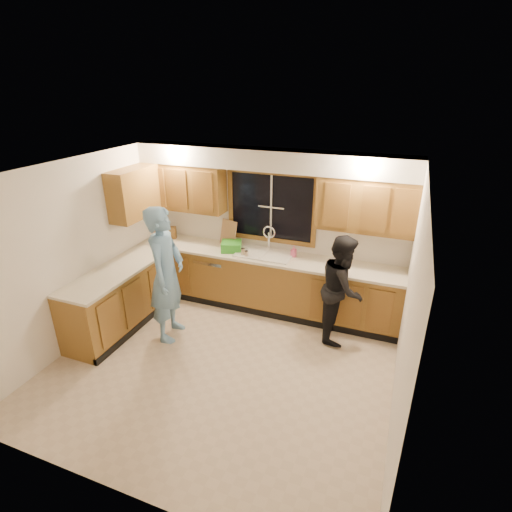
{
  "coord_description": "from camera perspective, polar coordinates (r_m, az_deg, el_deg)",
  "views": [
    {
      "loc": [
        1.91,
        -3.72,
        3.38
      ],
      "look_at": [
        0.23,
        0.65,
        1.32
      ],
      "focal_mm": 28.0,
      "sensor_mm": 36.0,
      "label": 1
    }
  ],
  "objects": [
    {
      "name": "man",
      "position": [
        5.57,
        -12.67,
        -2.6
      ],
      "size": [
        0.58,
        0.77,
        1.93
      ],
      "primitive_type": "imported",
      "rotation": [
        0.0,
        0.0,
        1.75
      ],
      "color": "#6B9DCA",
      "rests_on": "floor"
    },
    {
      "name": "dishwasher",
      "position": [
        6.68,
        -5.72,
        -2.79
      ],
      "size": [
        0.6,
        0.56,
        0.82
      ],
      "primitive_type": "cube",
      "color": "white",
      "rests_on": "floor"
    },
    {
      "name": "countertop_back",
      "position": [
        6.16,
        1.17,
        -0.01
      ],
      "size": [
        4.2,
        0.63,
        0.04
      ],
      "primitive_type": "cube",
      "color": "beige",
      "rests_on": "base_cabinets_back"
    },
    {
      "name": "stove",
      "position": [
        5.89,
        -22.22,
        -8.1
      ],
      "size": [
        0.58,
        0.75,
        0.9
      ],
      "primitive_type": "cube",
      "color": "white",
      "rests_on": "floor"
    },
    {
      "name": "wall_left",
      "position": [
        5.87,
        -24.16,
        0.29
      ],
      "size": [
        0.0,
        3.8,
        3.8
      ],
      "primitive_type": "plane",
      "rotation": [
        1.57,
        0.0,
        1.57
      ],
      "color": "white",
      "rests_on": "ground"
    },
    {
      "name": "sink",
      "position": [
        6.19,
        1.23,
        -0.24
      ],
      "size": [
        0.86,
        0.52,
        0.57
      ],
      "color": "white",
      "rests_on": "countertop_back"
    },
    {
      "name": "dish_crate",
      "position": [
        6.3,
        -3.53,
        1.41
      ],
      "size": [
        0.39,
        0.38,
        0.14
      ],
      "primitive_type": "cube",
      "rotation": [
        0.0,
        0.0,
        0.35
      ],
      "color": "green",
      "rests_on": "countertop_back"
    },
    {
      "name": "base_cabinets_left",
      "position": [
        6.25,
        -18.75,
        -5.74
      ],
      "size": [
        0.6,
        1.9,
        0.88
      ],
      "primitive_type": "cube",
      "color": "olive",
      "rests_on": "ground"
    },
    {
      "name": "cutting_board",
      "position": [
        6.47,
        -3.96,
        3.3
      ],
      "size": [
        0.33,
        0.21,
        0.41
      ],
      "primitive_type": "cube",
      "rotation": [
        -0.21,
        0.0,
        -0.35
      ],
      "color": "tan",
      "rests_on": "countertop_back"
    },
    {
      "name": "countertop_left",
      "position": [
        6.03,
        -19.21,
        -1.95
      ],
      "size": [
        0.63,
        1.9,
        0.04
      ],
      "primitive_type": "cube",
      "color": "beige",
      "rests_on": "base_cabinets_left"
    },
    {
      "name": "wall_back",
      "position": [
        6.31,
        2.18,
        3.98
      ],
      "size": [
        4.2,
        0.0,
        4.2
      ],
      "primitive_type": "plane",
      "rotation": [
        1.57,
        0.0,
        0.0
      ],
      "color": "white",
      "rests_on": "ground"
    },
    {
      "name": "can_right",
      "position": [
        6.05,
        -1.38,
        0.27
      ],
      "size": [
        0.08,
        0.08,
        0.11
      ],
      "primitive_type": "cylinder",
      "rotation": [
        0.0,
        0.0,
        0.43
      ],
      "color": "#C7B399",
      "rests_on": "countertop_back"
    },
    {
      "name": "can_left",
      "position": [
        6.1,
        -1.88,
        0.54
      ],
      "size": [
        0.08,
        0.08,
        0.12
      ],
      "primitive_type": "cylinder",
      "rotation": [
        0.0,
        0.0,
        0.3
      ],
      "color": "#C7B399",
      "rests_on": "countertop_back"
    },
    {
      "name": "base_cabinets_back",
      "position": [
        6.37,
        1.18,
        -3.75
      ],
      "size": [
        4.2,
        0.6,
        0.88
      ],
      "primitive_type": "cube",
      "color": "olive",
      "rests_on": "ground"
    },
    {
      "name": "soffit",
      "position": [
        5.87,
        1.77,
        13.6
      ],
      "size": [
        4.2,
        0.35,
        0.3
      ],
      "primitive_type": "cube",
      "color": "beige",
      "rests_on": "wall_back"
    },
    {
      "name": "window_frame",
      "position": [
        6.19,
        2.2,
        7.0
      ],
      "size": [
        1.44,
        0.03,
        1.14
      ],
      "color": "black",
      "rests_on": "wall_back"
    },
    {
      "name": "upper_cabinets_return",
      "position": [
        6.38,
        -17.02,
        8.58
      ],
      "size": [
        0.33,
        0.9,
        0.75
      ],
      "primitive_type": "cube",
      "color": "olive",
      "rests_on": "wall_left"
    },
    {
      "name": "ceiling",
      "position": [
        4.28,
        -6.09,
        11.74
      ],
      "size": [
        4.2,
        4.2,
        0.0
      ],
      "primitive_type": "plane",
      "rotation": [
        3.14,
        0.0,
        0.0
      ],
      "color": "silver"
    },
    {
      "name": "knife_block",
      "position": [
        6.93,
        -11.81,
        3.3
      ],
      "size": [
        0.13,
        0.12,
        0.2
      ],
      "primitive_type": "cube",
      "rotation": [
        0.0,
        0.0,
        0.3
      ],
      "color": "brown",
      "rests_on": "countertop_back"
    },
    {
      "name": "soap_bottle",
      "position": [
        6.09,
        5.41,
        0.67
      ],
      "size": [
        0.08,
        0.08,
        0.17
      ],
      "primitive_type": "imported",
      "rotation": [
        0.0,
        0.0,
        -0.03
      ],
      "color": "#D8527F",
      "rests_on": "countertop_back"
    },
    {
      "name": "upper_cabinets_right",
      "position": [
        5.7,
        15.48,
        7.02
      ],
      "size": [
        1.35,
        0.33,
        0.75
      ],
      "primitive_type": "cube",
      "color": "olive",
      "rests_on": "wall_back"
    },
    {
      "name": "floor",
      "position": [
        5.38,
        -4.92,
        -15.3
      ],
      "size": [
        4.2,
        4.2,
        0.0
      ],
      "primitive_type": "plane",
      "color": "beige",
      "rests_on": "ground"
    },
    {
      "name": "bowl",
      "position": [
        5.98,
        11.39,
        -0.81
      ],
      "size": [
        0.24,
        0.24,
        0.05
      ],
      "primitive_type": "imported",
      "rotation": [
        0.0,
        0.0,
        0.27
      ],
      "color": "silver",
      "rests_on": "countertop_back"
    },
    {
      "name": "upper_cabinets_left",
      "position": [
        6.58,
        -10.2,
        9.69
      ],
      "size": [
        1.35,
        0.33,
        0.75
      ],
      "primitive_type": "cube",
      "color": "olive",
      "rests_on": "wall_back"
    },
    {
      "name": "wall_right",
      "position": [
        4.29,
        20.86,
        -7.74
      ],
      "size": [
        0.0,
        3.8,
        3.8
      ],
      "primitive_type": "plane",
      "rotation": [
        1.57,
        0.0,
        -1.57
      ],
      "color": "white",
      "rests_on": "ground"
    },
    {
      "name": "woman",
      "position": [
        5.63,
        12.2,
        -4.52
      ],
      "size": [
        0.64,
        0.79,
        1.53
      ],
      "primitive_type": "imported",
      "rotation": [
        0.0,
        0.0,
        1.65
      ],
      "color": "black",
      "rests_on": "floor"
    }
  ]
}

